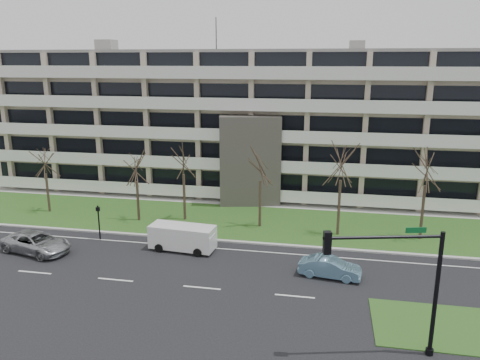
% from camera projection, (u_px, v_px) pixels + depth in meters
% --- Properties ---
extents(ground, '(160.00, 160.00, 0.00)m').
position_uv_depth(ground, '(202.00, 288.00, 30.25)').
color(ground, black).
rests_on(ground, ground).
extents(grass_verge, '(90.00, 10.00, 0.06)m').
position_uv_depth(grass_verge, '(240.00, 221.00, 42.61)').
color(grass_verge, '#2E4C19').
rests_on(grass_verge, ground).
extents(curb, '(90.00, 0.35, 0.12)m').
position_uv_depth(curb, '(228.00, 241.00, 37.85)').
color(curb, '#B2B2AD').
rests_on(curb, ground).
extents(sidewalk, '(90.00, 2.00, 0.08)m').
position_uv_depth(sidewalk, '(250.00, 203.00, 47.84)').
color(sidewalk, '#B2B2AD').
rests_on(sidewalk, ground).
extents(grass_median, '(7.00, 5.00, 0.06)m').
position_uv_depth(grass_median, '(437.00, 327.00, 25.81)').
color(grass_median, '#2E4C19').
rests_on(grass_median, ground).
extents(lane_edge_line, '(90.00, 0.12, 0.01)m').
position_uv_depth(lane_edge_line, '(224.00, 249.00, 36.43)').
color(lane_edge_line, white).
rests_on(lane_edge_line, ground).
extents(apartment_building, '(60.50, 15.10, 18.75)m').
position_uv_depth(apartment_building, '(260.00, 121.00, 52.42)').
color(apartment_building, '#BDAA93').
rests_on(apartment_building, ground).
extents(silver_pickup, '(5.94, 3.74, 1.53)m').
position_uv_depth(silver_pickup, '(36.00, 243.00, 35.68)').
color(silver_pickup, '#A9ACB1').
rests_on(silver_pickup, ground).
extents(blue_sedan, '(4.33, 2.02, 1.37)m').
position_uv_depth(blue_sedan, '(330.00, 267.00, 31.62)').
color(blue_sedan, '#75A9CB').
rests_on(blue_sedan, ground).
extents(white_van, '(5.18, 2.43, 1.95)m').
position_uv_depth(white_van, '(183.00, 236.00, 36.00)').
color(white_van, white).
rests_on(white_van, ground).
extents(traffic_signal, '(5.73, 1.67, 6.78)m').
position_uv_depth(traffic_signal, '(399.00, 275.00, 22.24)').
color(traffic_signal, black).
rests_on(traffic_signal, ground).
extents(pedestrian_signal, '(0.27, 0.22, 2.91)m').
position_uv_depth(pedestrian_signal, '(99.00, 218.00, 37.90)').
color(pedestrian_signal, black).
rests_on(pedestrian_signal, ground).
extents(tree_1, '(3.41, 3.41, 6.82)m').
position_uv_depth(tree_1, '(44.00, 158.00, 43.98)').
color(tree_1, '#382B21').
rests_on(tree_1, ground).
extents(tree_2, '(3.33, 3.33, 6.67)m').
position_uv_depth(tree_2, '(136.00, 165.00, 41.55)').
color(tree_2, '#382B21').
rests_on(tree_2, ground).
extents(tree_3, '(3.84, 3.84, 7.68)m').
position_uv_depth(tree_3, '(183.00, 156.00, 41.56)').
color(tree_3, '#382B21').
rests_on(tree_3, ground).
extents(tree_4, '(3.73, 3.73, 7.46)m').
position_uv_depth(tree_4, '(260.00, 163.00, 39.81)').
color(tree_4, '#382B21').
rests_on(tree_4, ground).
extents(tree_5, '(4.25, 4.25, 8.49)m').
position_uv_depth(tree_5, '(342.00, 158.00, 37.72)').
color(tree_5, '#382B21').
rests_on(tree_5, ground).
extents(tree_6, '(4.08, 4.08, 8.15)m').
position_uv_depth(tree_6, '(427.00, 164.00, 36.82)').
color(tree_6, '#382B21').
rests_on(tree_6, ground).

